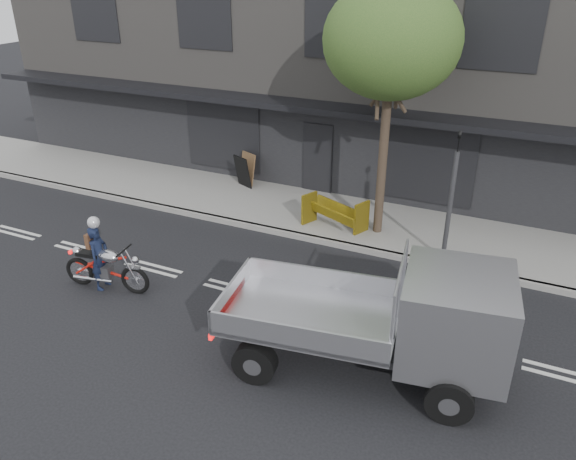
# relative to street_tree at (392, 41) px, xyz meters

# --- Properties ---
(ground) EXTENTS (80.00, 80.00, 0.00)m
(ground) POSITION_rel_street_tree_xyz_m (-2.20, -4.20, -5.28)
(ground) COLOR black
(ground) RESTS_ON ground
(sidewalk) EXTENTS (32.00, 3.20, 0.15)m
(sidewalk) POSITION_rel_street_tree_xyz_m (-2.20, 0.50, -5.20)
(sidewalk) COLOR gray
(sidewalk) RESTS_ON ground
(kerb) EXTENTS (32.00, 0.20, 0.15)m
(kerb) POSITION_rel_street_tree_xyz_m (-2.20, -1.10, -5.20)
(kerb) COLOR gray
(kerb) RESTS_ON ground
(building_main) EXTENTS (26.00, 10.00, 8.00)m
(building_main) POSITION_rel_street_tree_xyz_m (-2.20, 7.10, -1.28)
(building_main) COLOR slate
(building_main) RESTS_ON ground
(street_tree) EXTENTS (3.40, 3.40, 6.74)m
(street_tree) POSITION_rel_street_tree_xyz_m (0.00, 0.00, 0.00)
(street_tree) COLOR #382B21
(street_tree) RESTS_ON ground
(traffic_light_pole) EXTENTS (0.12, 0.12, 3.50)m
(traffic_light_pole) POSITION_rel_street_tree_xyz_m (2.00, -0.85, -3.63)
(traffic_light_pole) COLOR #2D2D30
(traffic_light_pole) RESTS_ON ground
(motorcycle) EXTENTS (2.20, 0.64, 1.14)m
(motorcycle) POSITION_rel_street_tree_xyz_m (-4.96, -5.42, -4.69)
(motorcycle) COLOR black
(motorcycle) RESTS_ON ground
(rider) EXTENTS (0.46, 0.63, 1.58)m
(rider) POSITION_rel_street_tree_xyz_m (-5.11, -5.42, -4.49)
(rider) COLOR #121932
(rider) RESTS_ON ground
(flatbed_ute) EXTENTS (5.38, 2.78, 2.38)m
(flatbed_ute) POSITION_rel_street_tree_xyz_m (2.49, -5.46, -3.92)
(flatbed_ute) COLOR black
(flatbed_ute) RESTS_ON ground
(construction_barrier) EXTENTS (1.82, 1.31, 0.95)m
(construction_barrier) POSITION_rel_street_tree_xyz_m (-1.18, -0.54, -4.65)
(construction_barrier) COLOR gold
(construction_barrier) RESTS_ON sidewalk
(sandwich_board) EXTENTS (0.80, 0.69, 1.07)m
(sandwich_board) POSITION_rel_street_tree_xyz_m (-5.07, 1.34, -4.59)
(sandwich_board) COLOR black
(sandwich_board) RESTS_ON sidewalk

